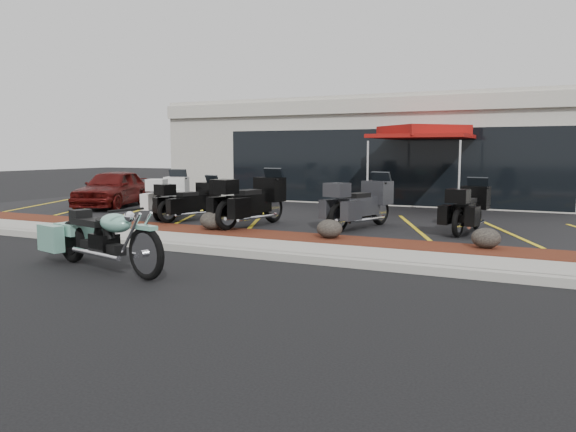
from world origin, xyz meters
The scene contains 18 objects.
ground centered at (0.00, 0.00, 0.00)m, with size 90.00×90.00×0.00m, color black.
curb centered at (0.00, 0.90, 0.07)m, with size 24.00×0.25×0.15m, color gray.
sidewalk centered at (0.00, 1.60, 0.07)m, with size 24.00×1.20×0.15m, color gray.
mulch_bed centered at (0.00, 2.80, 0.08)m, with size 24.00×1.20×0.16m, color black.
upper_lot centered at (0.00, 8.20, 0.07)m, with size 26.00×9.60×0.15m, color black.
dealership_building centered at (0.00, 14.47, 2.01)m, with size 18.00×8.16×4.00m.
boulder_left centered at (-2.03, 2.89, 0.38)m, with size 0.63×0.52×0.44m, color black.
boulder_mid centered at (1.01, 2.87, 0.36)m, with size 0.57×0.48×0.41m, color black.
boulder_right centered at (4.23, 2.99, 0.36)m, with size 0.56×0.47×0.40m, color black.
hero_cruiser centered at (-0.38, -1.54, 0.57)m, with size 3.25×0.82×1.14m, color #6EAB96, non-canonical shape.
touring_white centered at (-4.87, 5.38, 0.83)m, with size 2.33×0.89×1.35m, color silver, non-canonical shape.
touring_black_front centered at (-3.36, 4.91, 0.76)m, with size 2.11×0.81×1.23m, color black, non-canonical shape.
touring_black_mid centered at (-1.33, 4.75, 0.88)m, with size 2.50×0.96×1.46m, color black, non-canonical shape.
touring_grey centered at (1.37, 5.51, 0.84)m, with size 2.36×0.90×1.38m, color #2A2A2E, non-canonical shape.
touring_black_rear centered at (3.70, 5.80, 0.79)m, with size 2.18×0.83×1.27m, color black, non-canonical shape.
parked_car centered at (-8.13, 6.12, 0.79)m, with size 1.51×3.75×1.28m, color #440A09.
traffic_cone centered at (-0.27, 7.18, 0.40)m, with size 0.33×0.33×0.49m, color #FF5608.
popup_canopy centered at (1.61, 9.23, 2.58)m, with size 3.08×3.08×2.67m.
Camera 1 is at (5.39, -8.44, 2.06)m, focal length 35.00 mm.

